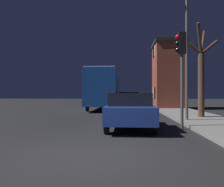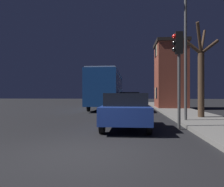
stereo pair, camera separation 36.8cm
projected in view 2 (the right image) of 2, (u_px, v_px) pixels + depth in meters
The scene contains 8 objects.
ground_plane at pixel (83, 154), 5.33m from camera, with size 120.00×120.00×0.00m, color black.
brick_building at pixel (170, 74), 21.61m from camera, with size 3.04×3.90×6.48m.
streetlamp at pixel (178, 27), 11.03m from camera, with size 1.19×0.44×6.78m.
traffic_light at pixel (178, 59), 8.98m from camera, with size 0.43×0.24×4.02m.
bare_tree at pixel (201, 71), 12.46m from camera, with size 2.21×1.80×5.22m.
bus at pixel (107, 87), 21.87m from camera, with size 2.57×11.10×3.61m.
car_near_lane at pixel (126, 110), 9.20m from camera, with size 1.89×4.03×1.49m.
car_mid_lane at pixel (130, 101), 18.57m from camera, with size 1.77×4.27×1.61m.
Camera 2 is at (1.16, -5.25, 1.47)m, focal length 35.00 mm.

